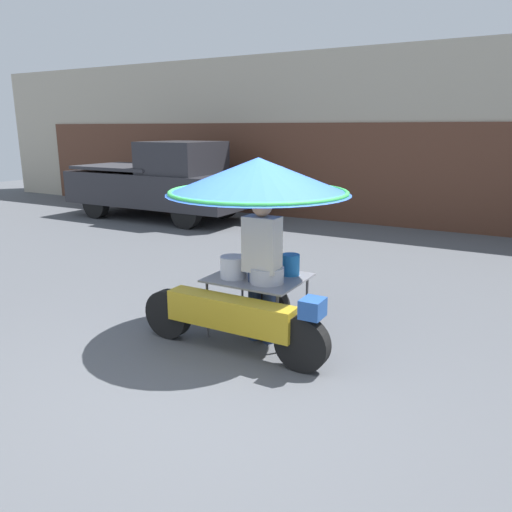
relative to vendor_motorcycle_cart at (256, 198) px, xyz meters
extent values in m
plane|color=#4C4F54|center=(0.15, -0.90, -1.56)|extent=(36.00, 36.00, 0.00)
cube|color=#B2A893|center=(0.15, 8.23, 0.49)|extent=(28.00, 2.00, 4.10)
cube|color=#563323|center=(0.15, 7.20, -0.36)|extent=(23.80, 0.06, 2.40)
cylinder|color=black|center=(0.81, -0.54, -1.29)|extent=(0.54, 0.14, 0.54)
cylinder|color=black|center=(-0.82, -0.54, -1.29)|extent=(0.54, 0.14, 0.54)
cube|color=#B7931E|center=(-0.01, -0.54, -1.13)|extent=(1.43, 0.24, 0.32)
cube|color=#234C93|center=(0.90, -0.54, -0.91)|extent=(0.20, 0.24, 0.18)
cylinder|color=black|center=(-0.01, 0.32, -1.31)|extent=(0.49, 0.14, 0.49)
cylinder|color=#515156|center=(0.43, -0.32, -1.23)|extent=(0.03, 0.03, 0.65)
cylinder|color=#515156|center=(0.43, 0.43, -1.23)|extent=(0.03, 0.03, 0.65)
cylinder|color=#515156|center=(-0.44, -0.32, -1.23)|extent=(0.03, 0.03, 0.65)
cylinder|color=#515156|center=(-0.44, 0.43, -1.23)|extent=(0.03, 0.03, 0.65)
cube|color=gray|center=(-0.01, 0.06, -0.90)|extent=(1.02, 0.89, 0.02)
cylinder|color=#B2B2B7|center=(-0.01, 0.06, -0.43)|extent=(0.03, 0.03, 0.92)
cone|color=blue|center=(-0.01, 0.06, 0.22)|extent=(1.97, 1.97, 0.38)
torus|color=green|center=(-0.01, 0.06, 0.05)|extent=(1.92, 1.92, 0.05)
cylinder|color=silver|center=(-0.23, -0.10, -0.77)|extent=(0.29, 0.29, 0.24)
cylinder|color=#B7B7BC|center=(0.17, -0.08, -0.81)|extent=(0.37, 0.37, 0.17)
cylinder|color=#1E6BB2|center=(0.27, 0.30, -0.77)|extent=(0.20, 0.20, 0.24)
cylinder|color=navy|center=(0.04, -0.11, -1.16)|extent=(0.14, 0.14, 0.79)
cylinder|color=navy|center=(0.22, -0.11, -1.16)|extent=(0.14, 0.14, 0.79)
cube|color=beige|center=(0.13, -0.11, -0.47)|extent=(0.38, 0.22, 0.59)
sphere|color=tan|center=(0.13, -0.11, -0.07)|extent=(0.21, 0.21, 0.21)
cylinder|color=black|center=(-4.43, 4.57, -1.19)|extent=(0.73, 0.24, 0.73)
cylinder|color=black|center=(-4.43, 6.19, -1.19)|extent=(0.73, 0.24, 0.73)
cylinder|color=black|center=(-7.33, 4.57, -1.19)|extent=(0.73, 0.24, 0.73)
cylinder|color=black|center=(-7.33, 6.19, -1.19)|extent=(0.73, 0.24, 0.73)
cube|color=#28282D|center=(-5.88, 5.38, -0.78)|extent=(4.84, 1.90, 0.82)
cube|color=#28282D|center=(-5.11, 5.38, 0.01)|extent=(1.65, 1.75, 0.78)
cube|color=#2D2D33|center=(-6.85, 5.38, -0.28)|extent=(2.52, 1.83, 0.08)
camera|label=1|loc=(2.58, -4.59, 0.71)|focal=35.00mm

